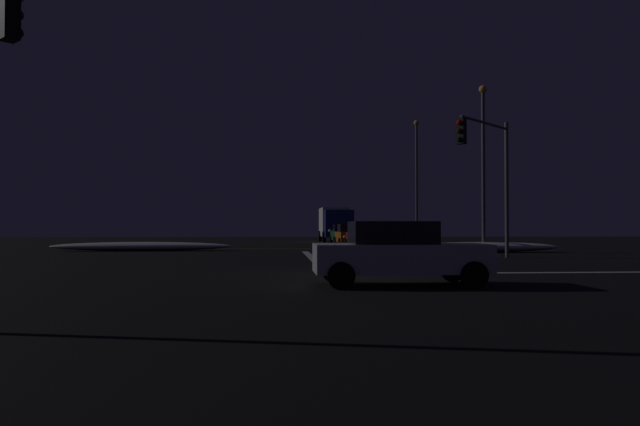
# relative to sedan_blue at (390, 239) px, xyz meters

# --- Properties ---
(ground) EXTENTS (120.00, 120.00, 0.10)m
(ground) POSITION_rel_sedan_blue_xyz_m (-4.02, -11.67, -0.85)
(ground) COLOR black
(stop_line_north) EXTENTS (0.35, 14.77, 0.01)m
(stop_line_north) POSITION_rel_sedan_blue_xyz_m (-4.02, -3.06, -0.80)
(stop_line_north) COLOR white
(stop_line_north) RESTS_ON ground
(centre_line_ns) EXTENTS (22.00, 0.15, 0.01)m
(centre_line_ns) POSITION_rel_sedan_blue_xyz_m (-4.02, 8.54, -0.80)
(centre_line_ns) COLOR yellow
(centre_line_ns) RESTS_ON ground
(crosswalk_bar_east) EXTENTS (14.77, 0.40, 0.01)m
(crosswalk_bar_east) POSITION_rel_sedan_blue_xyz_m (4.68, -11.67, -0.80)
(crosswalk_bar_east) COLOR white
(crosswalk_bar_east) RESTS_ON ground
(snow_bank_left_curb) EXTENTS (10.38, 1.50, 0.52)m
(snow_bank_left_curb) POSITION_rel_sedan_blue_xyz_m (-13.43, 5.76, -0.54)
(snow_bank_left_curb) COLOR white
(snow_bank_left_curb) RESTS_ON ground
(snow_bank_right_curb) EXTENTS (8.94, 1.50, 0.56)m
(snow_bank_right_curb) POSITION_rel_sedan_blue_xyz_m (5.38, 2.54, -0.52)
(snow_bank_right_curb) COLOR white
(snow_bank_right_curb) RESTS_ON ground
(sedan_blue) EXTENTS (2.02, 4.33, 1.57)m
(sedan_blue) POSITION_rel_sedan_blue_xyz_m (0.00, 0.00, 0.00)
(sedan_blue) COLOR navy
(sedan_blue) RESTS_ON ground
(sedan_red) EXTENTS (2.02, 4.33, 1.57)m
(sedan_red) POSITION_rel_sedan_blue_xyz_m (-0.30, 6.76, 0.00)
(sedan_red) COLOR maroon
(sedan_red) RESTS_ON ground
(sedan_orange) EXTENTS (2.02, 4.33, 1.57)m
(sedan_orange) POSITION_rel_sedan_blue_xyz_m (-0.49, 12.09, 0.00)
(sedan_orange) COLOR #C66014
(sedan_orange) RESTS_ON ground
(sedan_green) EXTENTS (2.02, 4.33, 1.57)m
(sedan_green) POSITION_rel_sedan_blue_xyz_m (-0.35, 17.35, 0.00)
(sedan_green) COLOR #14512D
(sedan_green) RESTS_ON ground
(box_truck) EXTENTS (2.68, 8.28, 3.08)m
(box_truck) POSITION_rel_sedan_blue_xyz_m (-0.36, 24.73, 0.91)
(box_truck) COLOR navy
(box_truck) RESTS_ON ground
(sedan_white_crossing) EXTENTS (4.33, 2.02, 1.57)m
(sedan_white_crossing) POSITION_rel_sedan_blue_xyz_m (-2.65, -15.36, 0.00)
(sedan_white_crossing) COLOR silver
(sedan_white_crossing) RESTS_ON ground
(traffic_signal_ne) EXTENTS (3.41, 3.41, 6.25)m
(traffic_signal_ne) POSITION_rel_sedan_blue_xyz_m (3.66, -3.99, 3.52)
(traffic_signal_ne) COLOR #4C4C51
(traffic_signal_ne) RESTS_ON ground
(streetlamp_right_far) EXTENTS (0.44, 0.44, 10.03)m
(streetlamp_right_far) POSITION_rel_sedan_blue_xyz_m (5.68, 18.54, 4.92)
(streetlamp_right_far) COLOR #424247
(streetlamp_right_far) RESTS_ON ground
(streetlamp_right_near) EXTENTS (0.44, 0.44, 9.19)m
(streetlamp_right_near) POSITION_rel_sedan_blue_xyz_m (5.68, 2.54, 4.49)
(streetlamp_right_near) COLOR #424247
(streetlamp_right_near) RESTS_ON ground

